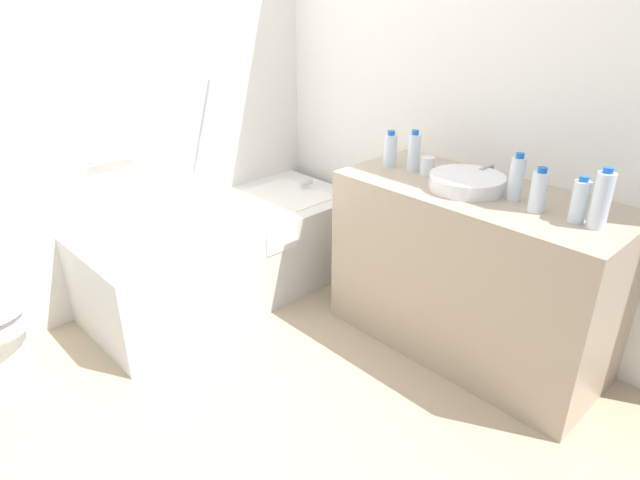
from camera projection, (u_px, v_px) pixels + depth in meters
ground_plane at (241, 411)px, 2.47m from camera, size 3.93×3.93×0.00m
wall_back_tiled at (72, 81)px, 2.76m from camera, size 3.33×0.10×2.59m
wall_right_mirror at (462, 77)px, 2.85m from camera, size 0.10×2.90×2.59m
bathtub at (227, 252)px, 3.29m from camera, size 1.66×0.72×1.26m
vanity_counter at (471, 272)px, 2.74m from camera, size 0.61×1.37×0.87m
sink_basin at (467, 182)px, 2.56m from camera, size 0.35×0.35×0.07m
sink_faucet at (490, 173)px, 2.68m from camera, size 0.12×0.15×0.08m
water_bottle_0 at (414, 152)px, 2.79m from camera, size 0.06×0.06×0.21m
water_bottle_1 at (579, 201)px, 2.19m from camera, size 0.07×0.07×0.19m
water_bottle_2 at (539, 191)px, 2.29m from camera, size 0.07×0.07×0.20m
water_bottle_3 at (390, 150)px, 2.85m from camera, size 0.07×0.07×0.19m
water_bottle_4 at (601, 200)px, 2.12m from camera, size 0.07×0.07×0.25m
water_bottle_5 at (516, 178)px, 2.41m from camera, size 0.07×0.07×0.22m
drinking_glass_0 at (427, 166)px, 2.75m from camera, size 0.07×0.07×0.09m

